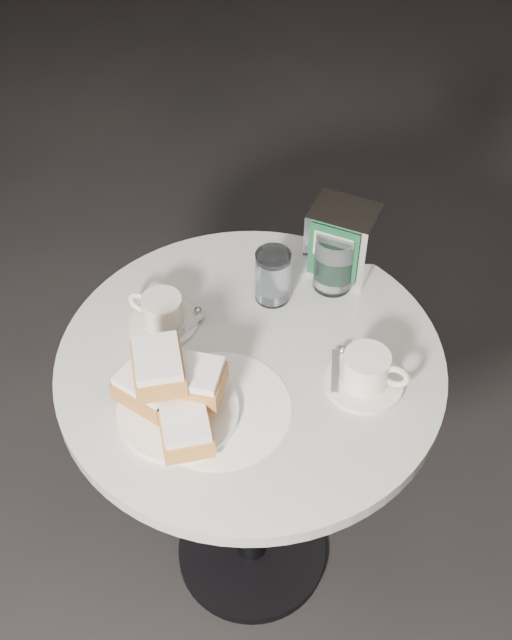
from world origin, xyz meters
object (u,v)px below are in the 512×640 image
object	(u,v)px
cafe_table	(251,424)
beignet_plate	(173,396)
coffee_cup_right	(366,372)
coffee_cup_left	(162,313)
napkin_dispenser	(342,240)
water_glass_left	(273,277)
water_glass_right	(334,262)

from	to	relation	value
cafe_table	beignet_plate	size ratio (longest dim) A/B	2.76
coffee_cup_right	coffee_cup_left	bearing A→B (deg)	178.52
beignet_plate	napkin_dispenser	bearing A→B (deg)	79.74
cafe_table	coffee_cup_right	world-z (taller)	coffee_cup_right
beignet_plate	napkin_dispenser	size ratio (longest dim) A/B	1.88
coffee_cup_left	water_glass_left	distance (m)	0.22
coffee_cup_left	coffee_cup_right	xyz separation A→B (m)	(0.38, 0.06, 0.00)
coffee_cup_right	water_glass_left	bearing A→B (deg)	146.41
beignet_plate	coffee_cup_right	xyz separation A→B (m)	(0.25, 0.22, -0.02)
cafe_table	napkin_dispenser	distance (m)	0.40
beignet_plate	coffee_cup_left	size ratio (longest dim) A/B	1.91
beignet_plate	coffee_cup_left	distance (m)	0.21
cafe_table	water_glass_right	bearing A→B (deg)	80.26
coffee_cup_left	water_glass_left	size ratio (longest dim) A/B	1.30
water_glass_left	water_glass_right	xyz separation A→B (m)	(0.08, 0.09, 0.01)
water_glass_right	napkin_dispenser	distance (m)	0.05
beignet_plate	water_glass_left	xyz separation A→B (m)	(0.01, 0.32, 0.00)
coffee_cup_right	napkin_dispenser	size ratio (longest dim) A/B	1.12
coffee_cup_left	napkin_dispenser	world-z (taller)	napkin_dispenser
water_glass_left	coffee_cup_left	bearing A→B (deg)	-130.93
coffee_cup_left	water_glass_right	size ratio (longest dim) A/B	1.15
water_glass_right	water_glass_left	bearing A→B (deg)	-134.08
coffee_cup_right	water_glass_left	size ratio (longest dim) A/B	1.48
napkin_dispenser	water_glass_right	bearing A→B (deg)	-85.87
beignet_plate	water_glass_left	world-z (taller)	beignet_plate
coffee_cup_right	napkin_dispenser	world-z (taller)	napkin_dispenser
coffee_cup_left	napkin_dispenser	distance (m)	0.37
cafe_table	water_glass_right	world-z (taller)	water_glass_right
coffee_cup_left	napkin_dispenser	bearing A→B (deg)	48.85
beignet_plate	napkin_dispenser	distance (m)	0.47
beignet_plate	water_glass_left	size ratio (longest dim) A/B	2.48
water_glass_left	napkin_dispenser	bearing A→B (deg)	61.31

